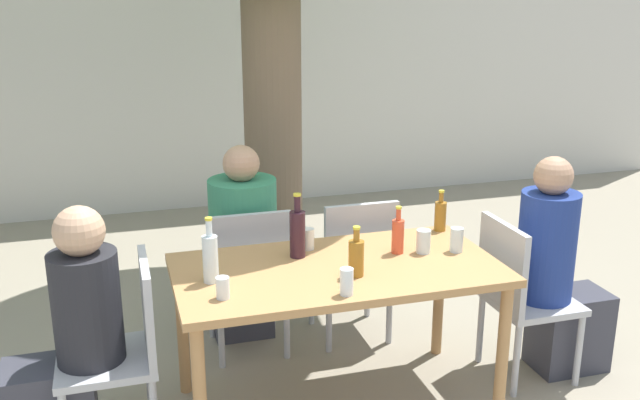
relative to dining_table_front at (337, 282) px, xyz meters
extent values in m
cube|color=beige|center=(0.00, 3.68, 0.71)|extent=(10.00, 0.08, 2.80)
cylinder|color=brown|center=(0.04, 1.56, 0.38)|extent=(0.39, 0.39, 2.14)
cube|color=#B27F4C|center=(0.00, 0.00, 0.06)|extent=(1.59, 0.83, 0.04)
cylinder|color=#B27F4C|center=(0.73, -0.35, -0.32)|extent=(0.06, 0.06, 0.73)
cylinder|color=#B27F4C|center=(-0.73, 0.35, -0.32)|extent=(0.06, 0.06, 0.73)
cylinder|color=#B27F4C|center=(0.73, 0.35, -0.32)|extent=(0.06, 0.06, 0.73)
cube|color=#B2B2B7|center=(-1.11, 0.00, -0.25)|extent=(0.44, 0.44, 0.04)
cube|color=#B2B2B7|center=(-0.91, 0.00, -0.01)|extent=(0.04, 0.44, 0.45)
cylinder|color=#B2B2B7|center=(-1.30, 0.19, -0.48)|extent=(0.04, 0.04, 0.42)
cylinder|color=#B2B2B7|center=(-0.92, 0.19, -0.48)|extent=(0.04, 0.04, 0.42)
cube|color=#B2B2B7|center=(1.11, 0.00, -0.25)|extent=(0.44, 0.44, 0.04)
cube|color=#B2B2B7|center=(0.91, 0.00, -0.01)|extent=(0.04, 0.44, 0.45)
cylinder|color=#B2B2B7|center=(1.30, -0.19, -0.48)|extent=(0.04, 0.04, 0.42)
cylinder|color=#B2B2B7|center=(1.30, 0.19, -0.48)|extent=(0.04, 0.04, 0.42)
cylinder|color=#B2B2B7|center=(0.92, -0.19, -0.48)|extent=(0.04, 0.04, 0.42)
cylinder|color=#B2B2B7|center=(0.92, 0.19, -0.48)|extent=(0.04, 0.04, 0.42)
cube|color=#B2B2B7|center=(-0.32, 0.73, -0.25)|extent=(0.44, 0.44, 0.04)
cube|color=#B2B2B7|center=(-0.32, 0.53, -0.01)|extent=(0.44, 0.04, 0.45)
cylinder|color=#B2B2B7|center=(-0.13, 0.92, -0.48)|extent=(0.04, 0.04, 0.42)
cylinder|color=#B2B2B7|center=(-0.51, 0.92, -0.48)|extent=(0.04, 0.04, 0.42)
cylinder|color=#B2B2B7|center=(-0.13, 0.54, -0.48)|extent=(0.04, 0.04, 0.42)
cylinder|color=#B2B2B7|center=(-0.51, 0.54, -0.48)|extent=(0.04, 0.04, 0.42)
cube|color=#B2B2B7|center=(0.32, 0.73, -0.25)|extent=(0.44, 0.44, 0.04)
cube|color=#B2B2B7|center=(0.32, 0.53, -0.01)|extent=(0.44, 0.04, 0.45)
cylinder|color=#B2B2B7|center=(0.51, 0.92, -0.48)|extent=(0.04, 0.04, 0.42)
cylinder|color=#B2B2B7|center=(0.13, 0.92, -0.48)|extent=(0.04, 0.04, 0.42)
cylinder|color=#B2B2B7|center=(0.51, 0.54, -0.48)|extent=(0.04, 0.04, 0.42)
cylinder|color=#B2B2B7|center=(0.13, 0.54, -0.48)|extent=(0.04, 0.04, 0.42)
cylinder|color=#232328|center=(-1.17, 0.00, 0.02)|extent=(0.30, 0.30, 0.52)
sphere|color=tan|center=(-1.17, 0.00, 0.38)|extent=(0.22, 0.22, 0.22)
cube|color=#383842|center=(1.37, 0.00, -0.46)|extent=(0.40, 0.28, 0.45)
cylinder|color=navy|center=(1.17, 0.00, 0.06)|extent=(0.31, 0.31, 0.59)
sphere|color=tan|center=(1.17, 0.00, 0.45)|extent=(0.20, 0.20, 0.20)
cube|color=#383842|center=(-0.32, 0.99, -0.46)|extent=(0.35, 0.40, 0.45)
cylinder|color=#337F5B|center=(-0.32, 0.79, 0.05)|extent=(0.39, 0.39, 0.57)
sphere|color=tan|center=(-0.32, 0.79, 0.43)|extent=(0.21, 0.21, 0.21)
cylinder|color=silver|center=(-0.62, -0.01, 0.20)|extent=(0.07, 0.07, 0.22)
cylinder|color=silver|center=(-0.62, -0.01, 0.35)|extent=(0.03, 0.03, 0.08)
cylinder|color=gold|center=(-0.62, -0.01, 0.39)|extent=(0.03, 0.03, 0.01)
cylinder|color=#9E661E|center=(0.71, 0.34, 0.17)|extent=(0.07, 0.07, 0.16)
cylinder|color=#9E661E|center=(0.71, 0.34, 0.28)|extent=(0.03, 0.03, 0.06)
cylinder|color=gold|center=(0.71, 0.34, 0.31)|extent=(0.03, 0.03, 0.01)
cylinder|color=#DB4C2D|center=(0.35, 0.09, 0.17)|extent=(0.06, 0.06, 0.18)
cylinder|color=#DB4C2D|center=(0.35, 0.09, 0.29)|extent=(0.03, 0.03, 0.06)
cylinder|color=gold|center=(0.35, 0.09, 0.33)|extent=(0.03, 0.03, 0.01)
cylinder|color=#331923|center=(-0.15, 0.18, 0.20)|extent=(0.08, 0.08, 0.24)
cylinder|color=#331923|center=(-0.15, 0.18, 0.36)|extent=(0.03, 0.03, 0.08)
cylinder|color=gold|center=(-0.15, 0.18, 0.41)|extent=(0.04, 0.04, 0.01)
cylinder|color=#9E661E|center=(0.05, -0.14, 0.17)|extent=(0.07, 0.07, 0.17)
cylinder|color=#9E661E|center=(0.05, -0.14, 0.29)|extent=(0.03, 0.03, 0.06)
cylinder|color=gold|center=(0.05, -0.14, 0.32)|extent=(0.04, 0.04, 0.01)
cylinder|color=silver|center=(0.65, 0.02, 0.15)|extent=(0.07, 0.07, 0.13)
cylinder|color=white|center=(-0.59, -0.21, 0.13)|extent=(0.06, 0.06, 0.10)
cylinder|color=white|center=(-0.06, -0.33, 0.15)|extent=(0.06, 0.06, 0.12)
cylinder|color=silver|center=(0.48, 0.05, 0.15)|extent=(0.07, 0.07, 0.12)
cylinder|color=silver|center=(-0.08, 0.27, 0.14)|extent=(0.07, 0.07, 0.11)
camera|label=1|loc=(-1.00, -3.07, 1.40)|focal=40.00mm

